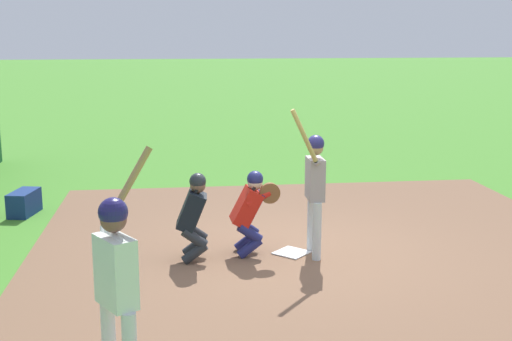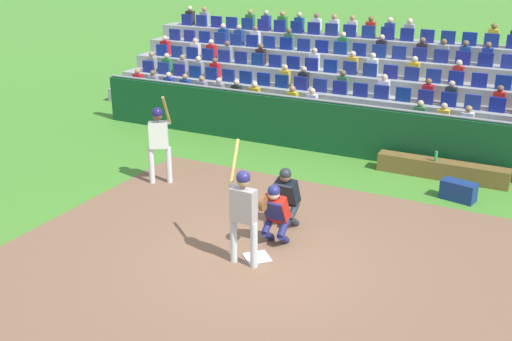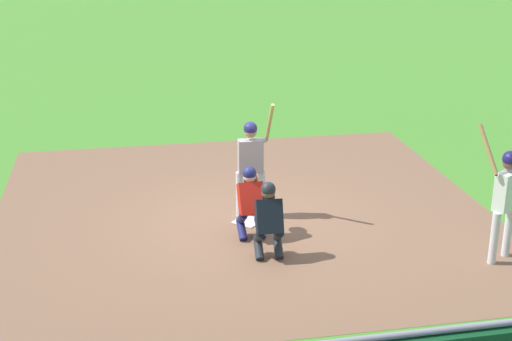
{
  "view_description": "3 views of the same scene",
  "coord_description": "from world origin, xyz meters",
  "px_view_note": "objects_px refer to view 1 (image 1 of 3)",
  "views": [
    {
      "loc": [
        9.21,
        -1.79,
        3.2
      ],
      "look_at": [
        0.05,
        -0.54,
        1.29
      ],
      "focal_mm": 46.4,
      "sensor_mm": 36.0,
      "label": 1
    },
    {
      "loc": [
        -4.46,
        8.9,
        5.51
      ],
      "look_at": [
        0.55,
        -1.05,
        1.26
      ],
      "focal_mm": 43.29,
      "sensor_mm": 36.0,
      "label": 2
    },
    {
      "loc": [
        -2.23,
        -11.88,
        5.35
      ],
      "look_at": [
        0.11,
        -0.21,
        1.06
      ],
      "focal_mm": 51.15,
      "sensor_mm": 36.0,
      "label": 3
    }
  ],
  "objects_px": {
    "catcher_crouching": "(250,208)",
    "equipment_duffel_bag": "(24,203)",
    "home_plate_marker": "(292,253)",
    "home_plate_umpire": "(194,213)",
    "batter_at_plate": "(315,182)",
    "on_deck_batter": "(116,275)"
  },
  "relations": [
    {
      "from": "home_plate_umpire",
      "to": "home_plate_marker",
      "type": "bearing_deg",
      "value": 92.86
    },
    {
      "from": "home_plate_marker",
      "to": "home_plate_umpire",
      "type": "bearing_deg",
      "value": -87.14
    },
    {
      "from": "batter_at_plate",
      "to": "equipment_duffel_bag",
      "type": "bearing_deg",
      "value": -122.0
    },
    {
      "from": "home_plate_marker",
      "to": "catcher_crouching",
      "type": "xyz_separation_m",
      "value": [
        -0.06,
        -0.61,
        0.69
      ]
    },
    {
      "from": "catcher_crouching",
      "to": "on_deck_batter",
      "type": "height_order",
      "value": "on_deck_batter"
    },
    {
      "from": "catcher_crouching",
      "to": "on_deck_batter",
      "type": "distance_m",
      "value": 4.11
    },
    {
      "from": "home_plate_marker",
      "to": "home_plate_umpire",
      "type": "height_order",
      "value": "home_plate_umpire"
    },
    {
      "from": "batter_at_plate",
      "to": "on_deck_batter",
      "type": "bearing_deg",
      "value": -35.71
    },
    {
      "from": "on_deck_batter",
      "to": "home_plate_marker",
      "type": "bearing_deg",
      "value": 148.49
    },
    {
      "from": "home_plate_marker",
      "to": "on_deck_batter",
      "type": "bearing_deg",
      "value": -31.51
    },
    {
      "from": "home_plate_umpire",
      "to": "catcher_crouching",
      "type": "bearing_deg",
      "value": 98.84
    },
    {
      "from": "catcher_crouching",
      "to": "equipment_duffel_bag",
      "type": "relative_size",
      "value": 1.7
    },
    {
      "from": "equipment_duffel_bag",
      "to": "batter_at_plate",
      "type": "bearing_deg",
      "value": 70.48
    },
    {
      "from": "home_plate_marker",
      "to": "home_plate_umpire",
      "type": "distance_m",
      "value": 1.6
    },
    {
      "from": "equipment_duffel_bag",
      "to": "catcher_crouching",
      "type": "bearing_deg",
      "value": 66.44
    },
    {
      "from": "home_plate_umpire",
      "to": "on_deck_batter",
      "type": "relative_size",
      "value": 0.58
    },
    {
      "from": "catcher_crouching",
      "to": "home_plate_umpire",
      "type": "relative_size",
      "value": 0.98
    },
    {
      "from": "batter_at_plate",
      "to": "home_plate_umpire",
      "type": "bearing_deg",
      "value": -91.74
    },
    {
      "from": "home_plate_marker",
      "to": "home_plate_umpire",
      "type": "relative_size",
      "value": 0.34
    },
    {
      "from": "catcher_crouching",
      "to": "batter_at_plate",
      "type": "bearing_deg",
      "value": 78.7
    },
    {
      "from": "on_deck_batter",
      "to": "catcher_crouching",
      "type": "bearing_deg",
      "value": 156.22
    },
    {
      "from": "catcher_crouching",
      "to": "equipment_duffel_bag",
      "type": "xyz_separation_m",
      "value": [
        -2.74,
        -3.77,
        -0.49
      ]
    }
  ]
}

